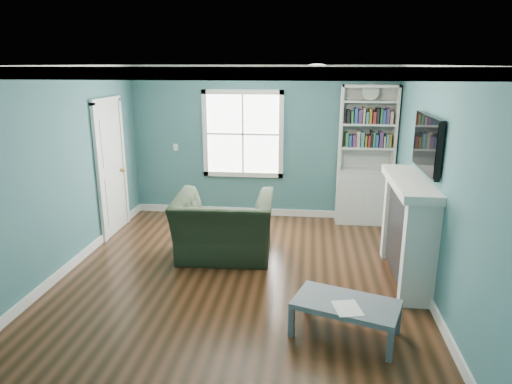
# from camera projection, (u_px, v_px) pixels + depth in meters

# --- Properties ---
(floor) EXTENTS (5.00, 5.00, 0.00)m
(floor) POSITION_uv_depth(u_px,v_px,m) (239.00, 277.00, 5.81)
(floor) COLOR black
(floor) RESTS_ON ground
(room_walls) EXTENTS (5.00, 5.00, 5.00)m
(room_walls) POSITION_uv_depth(u_px,v_px,m) (237.00, 155.00, 5.38)
(room_walls) COLOR #3A6F72
(room_walls) RESTS_ON ground
(trim) EXTENTS (4.50, 5.00, 2.60)m
(trim) POSITION_uv_depth(u_px,v_px,m) (238.00, 183.00, 5.48)
(trim) COLOR white
(trim) RESTS_ON ground
(window) EXTENTS (1.40, 0.06, 1.50)m
(window) POSITION_uv_depth(u_px,v_px,m) (243.00, 134.00, 7.83)
(window) COLOR white
(window) RESTS_ON room_walls
(bookshelf) EXTENTS (0.90, 0.35, 2.31)m
(bookshelf) POSITION_uv_depth(u_px,v_px,m) (365.00, 170.00, 7.56)
(bookshelf) COLOR silver
(bookshelf) RESTS_ON ground
(fireplace) EXTENTS (0.44, 1.58, 1.30)m
(fireplace) POSITION_uv_depth(u_px,v_px,m) (408.00, 231.00, 5.60)
(fireplace) COLOR black
(fireplace) RESTS_ON ground
(tv) EXTENTS (0.06, 1.10, 0.65)m
(tv) POSITION_uv_depth(u_px,v_px,m) (427.00, 143.00, 5.29)
(tv) COLOR black
(tv) RESTS_ON fireplace
(door) EXTENTS (0.12, 0.98, 2.17)m
(door) POSITION_uv_depth(u_px,v_px,m) (111.00, 166.00, 7.11)
(door) COLOR silver
(door) RESTS_ON ground
(ceiling_fixture) EXTENTS (0.38, 0.38, 0.15)m
(ceiling_fixture) POSITION_uv_depth(u_px,v_px,m) (317.00, 70.00, 5.11)
(ceiling_fixture) COLOR white
(ceiling_fixture) RESTS_ON room_walls
(light_switch) EXTENTS (0.08, 0.01, 0.12)m
(light_switch) POSITION_uv_depth(u_px,v_px,m) (176.00, 147.00, 8.03)
(light_switch) COLOR white
(light_switch) RESTS_ON room_walls
(recliner) EXTENTS (1.38, 0.94, 1.17)m
(recliner) POSITION_uv_depth(u_px,v_px,m) (224.00, 217.00, 6.29)
(recliner) COLOR black
(recliner) RESTS_ON ground
(coffee_table) EXTENTS (1.13, 0.84, 0.37)m
(coffee_table) POSITION_uv_depth(u_px,v_px,m) (346.00, 306.00, 4.48)
(coffee_table) COLOR #515861
(coffee_table) RESTS_ON ground
(paper_sheet) EXTENTS (0.30, 0.35, 0.00)m
(paper_sheet) POSITION_uv_depth(u_px,v_px,m) (347.00, 308.00, 4.35)
(paper_sheet) COLOR white
(paper_sheet) RESTS_ON coffee_table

